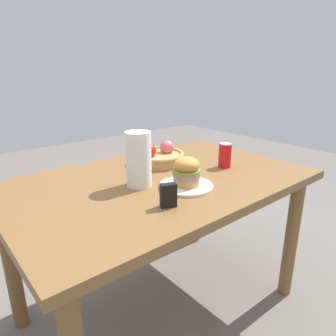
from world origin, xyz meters
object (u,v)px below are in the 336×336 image
(soda_can, at_px, (225,155))
(fruit_basket, at_px, (158,156))
(paper_towel_roll, at_px, (139,159))
(napkin_holder, at_px, (168,195))
(plate, at_px, (186,186))
(sandwich, at_px, (186,171))

(soda_can, height_order, fruit_basket, soda_can)
(soda_can, xyz_separation_m, paper_towel_roll, (-0.49, 0.07, 0.06))
(paper_towel_roll, height_order, napkin_holder, paper_towel_roll)
(plate, relative_size, soda_can, 1.86)
(sandwich, distance_m, fruit_basket, 0.38)
(soda_can, relative_size, fruit_basket, 0.43)
(plate, distance_m, soda_can, 0.36)
(fruit_basket, bearing_deg, soda_can, -50.93)
(soda_can, bearing_deg, plate, -167.20)
(plate, distance_m, fruit_basket, 0.38)
(fruit_basket, distance_m, napkin_holder, 0.55)
(sandwich, relative_size, fruit_basket, 0.43)
(plate, relative_size, napkin_holder, 2.61)
(plate, relative_size, sandwich, 1.88)
(fruit_basket, relative_size, paper_towel_roll, 1.21)
(napkin_holder, bearing_deg, soda_can, 42.06)
(fruit_basket, xyz_separation_m, napkin_holder, (-0.31, -0.45, 0.01))
(soda_can, xyz_separation_m, fruit_basket, (-0.22, 0.28, -0.02))
(fruit_basket, bearing_deg, sandwich, -109.15)
(plate, height_order, napkin_holder, napkin_holder)
(sandwich, bearing_deg, fruit_basket, 70.85)
(paper_towel_roll, bearing_deg, sandwich, -45.54)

